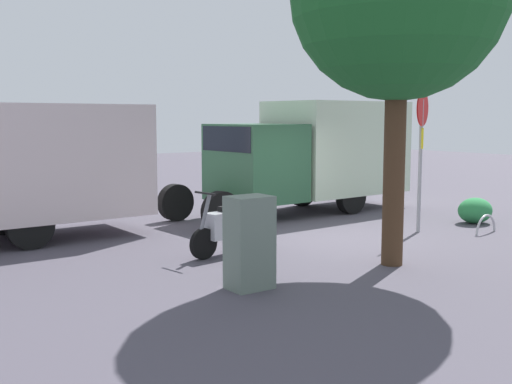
{
  "coord_description": "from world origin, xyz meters",
  "views": [
    {
      "loc": [
        8.91,
        9.56,
        2.51
      ],
      "look_at": [
        1.39,
        -0.78,
        0.99
      ],
      "focal_mm": 44.15,
      "sensor_mm": 36.0,
      "label": 1
    }
  ],
  "objects_px": {
    "motorcycle": "(231,226)",
    "stop_sign": "(421,139)",
    "box_truck_near": "(311,151)",
    "utility_cabinet": "(249,243)",
    "bike_rack_hoop": "(486,233)"
  },
  "relations": [
    {
      "from": "box_truck_near",
      "to": "bike_rack_hoop",
      "type": "bearing_deg",
      "value": 99.14
    },
    {
      "from": "box_truck_near",
      "to": "stop_sign",
      "type": "xyz_separation_m",
      "value": [
        0.11,
        3.73,
        0.45
      ]
    },
    {
      "from": "motorcycle",
      "to": "utility_cabinet",
      "type": "xyz_separation_m",
      "value": [
        1.11,
        2.14,
        0.17
      ]
    },
    {
      "from": "utility_cabinet",
      "to": "motorcycle",
      "type": "bearing_deg",
      "value": -117.32
    },
    {
      "from": "utility_cabinet",
      "to": "bike_rack_hoop",
      "type": "xyz_separation_m",
      "value": [
        -6.73,
        -0.58,
        -0.69
      ]
    },
    {
      "from": "box_truck_near",
      "to": "motorcycle",
      "type": "height_order",
      "value": "box_truck_near"
    },
    {
      "from": "motorcycle",
      "to": "stop_sign",
      "type": "height_order",
      "value": "stop_sign"
    },
    {
      "from": "utility_cabinet",
      "to": "box_truck_near",
      "type": "bearing_deg",
      "value": -137.61
    },
    {
      "from": "utility_cabinet",
      "to": "bike_rack_hoop",
      "type": "relative_size",
      "value": 1.62
    },
    {
      "from": "utility_cabinet",
      "to": "bike_rack_hoop",
      "type": "bearing_deg",
      "value": -175.04
    },
    {
      "from": "motorcycle",
      "to": "utility_cabinet",
      "type": "distance_m",
      "value": 2.42
    },
    {
      "from": "motorcycle",
      "to": "utility_cabinet",
      "type": "bearing_deg",
      "value": 54.39
    },
    {
      "from": "stop_sign",
      "to": "utility_cabinet",
      "type": "relative_size",
      "value": 2.24
    },
    {
      "from": "box_truck_near",
      "to": "utility_cabinet",
      "type": "xyz_separation_m",
      "value": [
        5.77,
        5.27,
        -0.92
      ]
    },
    {
      "from": "motorcycle",
      "to": "box_truck_near",
      "type": "bearing_deg",
      "value": -154.46
    }
  ]
}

